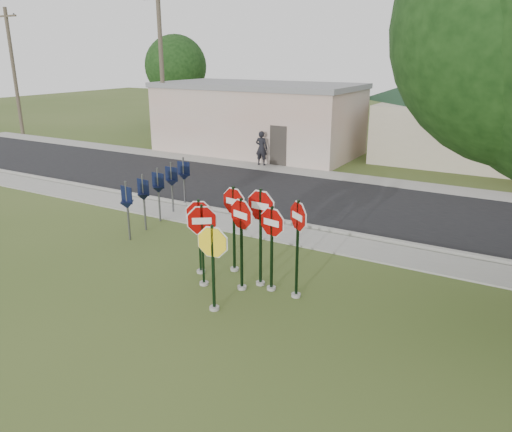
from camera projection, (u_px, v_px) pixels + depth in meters
The scene contains 20 objects.
ground at pixel (211, 308), 12.12m from camera, with size 120.00×120.00×0.00m, color #3B4F1D.
sidewalk_near at pixel (305, 238), 16.64m from camera, with size 60.00×1.60×0.06m, color gray.
road at pixel (351, 204), 20.35m from camera, with size 60.00×7.00×0.04m, color black.
sidewalk_far at pixel (382, 182), 23.88m from camera, with size 60.00×1.60×0.06m, color gray.
curb at pixel (317, 228), 17.45m from camera, with size 60.00×0.20×0.14m, color gray.
stop_sign_center at pixel (241, 231), 12.60m from camera, with size 1.04×0.33×2.59m.
stop_sign_yellow at pixel (213, 257), 11.62m from camera, with size 1.04×0.24×2.27m.
stop_sign_left at pixel (202, 234), 12.89m from camera, with size 0.90×0.62×2.35m.
stop_sign_right at pixel (272, 238), 12.61m from camera, with size 1.02×0.24×2.38m.
stop_sign_back_right at pixel (261, 223), 12.80m from camera, with size 1.12×0.24×2.76m.
stop_sign_back_left at pixel (234, 217), 13.72m from camera, with size 1.04×0.24×2.57m.
stop_sign_far_right at pixel (298, 236), 12.18m from camera, with size 0.84×0.59×2.66m.
stop_sign_far_left at pixel (199, 227), 13.65m from camera, with size 0.91×0.46×2.25m.
route_sign_row at pixel (158, 189), 18.01m from camera, with size 1.43×4.63×2.00m.
building_stucco at pixel (258, 117), 30.54m from camera, with size 12.20×6.20×4.20m.
building_house at pixel (462, 95), 28.14m from camera, with size 11.60×11.60×6.20m.
utility_pole_near at pixel (162, 69), 29.74m from camera, with size 2.20×0.26×9.50m.
utility_pole_far at pixel (14, 70), 36.47m from camera, with size 2.20×0.26×9.00m.
bg_tree_left at pixel (176, 67), 39.86m from camera, with size 4.90×4.90×7.35m.
pedestrian at pixel (261, 148), 27.05m from camera, with size 0.68×0.45×1.86m, color black.
Camera 1 is at (6.37, -8.82, 5.89)m, focal length 35.00 mm.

